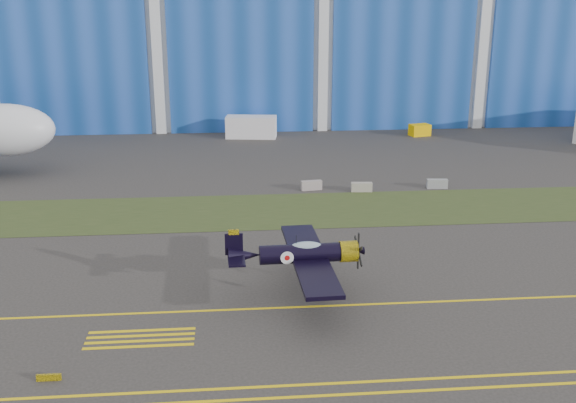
{
  "coord_description": "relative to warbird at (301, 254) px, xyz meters",
  "views": [
    {
      "loc": [
        -12.72,
        -42.14,
        18.46
      ],
      "look_at": [
        -8.54,
        5.7,
        3.43
      ],
      "focal_mm": 42.0,
      "sensor_mm": 36.0,
      "label": 1
    }
  ],
  "objects": [
    {
      "name": "ground",
      "position": [
        8.54,
        3.3,
        -2.83
      ],
      "size": [
        260.0,
        260.0,
        0.0
      ],
      "primitive_type": "plane",
      "color": "#3A3633",
      "rests_on": "ground"
    },
    {
      "name": "grass_median",
      "position": [
        8.54,
        17.3,
        -2.81
      ],
      "size": [
        260.0,
        10.0,
        0.02
      ],
      "primitive_type": "cube",
      "color": "#475128",
      "rests_on": "ground"
    },
    {
      "name": "hangar",
      "position": [
        8.54,
        75.08,
        12.12
      ],
      "size": [
        220.0,
        45.7,
        30.0
      ],
      "color": "silver",
      "rests_on": "ground"
    },
    {
      "name": "taxiway_centreline",
      "position": [
        8.54,
        -1.7,
        -2.82
      ],
      "size": [
        200.0,
        0.2,
        0.02
      ],
      "primitive_type": "cube",
      "color": "yellow",
      "rests_on": "ground"
    },
    {
      "name": "edge_line_near",
      "position": [
        8.54,
        -11.2,
        -2.82
      ],
      "size": [
        80.0,
        0.2,
        0.02
      ],
      "primitive_type": "cube",
      "color": "yellow",
      "rests_on": "ground"
    },
    {
      "name": "edge_line_far",
      "position": [
        8.54,
        -10.2,
        -2.82
      ],
      "size": [
        80.0,
        0.2,
        0.02
      ],
      "primitive_type": "cube",
      "color": "yellow",
      "rests_on": "ground"
    },
    {
      "name": "hold_short_ladder",
      "position": [
        -9.46,
        -4.8,
        -2.82
      ],
      "size": [
        6.0,
        2.4,
        0.02
      ],
      "primitive_type": null,
      "color": "yellow",
      "rests_on": "ground"
    },
    {
      "name": "guard_board_left",
      "position": [
        -13.46,
        -8.7,
        -2.66
      ],
      "size": [
        1.2,
        0.15,
        0.35
      ],
      "primitive_type": "cube",
      "color": "yellow",
      "rests_on": "ground"
    },
    {
      "name": "warbird",
      "position": [
        0.0,
        0.0,
        0.0
      ],
      "size": [
        10.16,
        12.11,
        3.49
      ],
      "rotation": [
        0.0,
        0.0,
        0.04
      ],
      "color": "black",
      "rests_on": "ground"
    },
    {
      "name": "shipping_container",
      "position": [
        -1.39,
        48.58,
        -1.42
      ],
      "size": [
        6.83,
        3.49,
        2.83
      ],
      "primitive_type": "cube",
      "rotation": [
        0.0,
        0.0,
        -0.14
      ],
      "color": "white",
      "rests_on": "ground"
    },
    {
      "name": "tug",
      "position": [
        21.07,
        47.88,
        -2.08
      ],
      "size": [
        2.92,
        2.2,
        1.52
      ],
      "primitive_type": "cube",
      "rotation": [
        0.0,
        0.0,
        0.24
      ],
      "color": "#FFC000",
      "rests_on": "ground"
    },
    {
      "name": "barrier_a",
      "position": [
        3.57,
        23.56,
        -2.38
      ],
      "size": [
        2.06,
        0.84,
        0.9
      ],
      "primitive_type": "cube",
      "rotation": [
        0.0,
        0.0,
        0.12
      ],
      "color": "gray",
      "rests_on": "ground"
    },
    {
      "name": "barrier_b",
      "position": [
        8.3,
        22.51,
        -2.38
      ],
      "size": [
        2.05,
        0.78,
        0.9
      ],
      "primitive_type": "cube",
      "rotation": [
        0.0,
        0.0,
        -0.09
      ],
      "color": "#9F9689",
      "rests_on": "ground"
    },
    {
      "name": "barrier_c",
      "position": [
        15.9,
        23.02,
        -2.38
      ],
      "size": [
        2.05,
        0.78,
        0.9
      ],
      "primitive_type": "cube",
      "rotation": [
        0.0,
        0.0,
        -0.09
      ],
      "color": "gray",
      "rests_on": "ground"
    }
  ]
}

